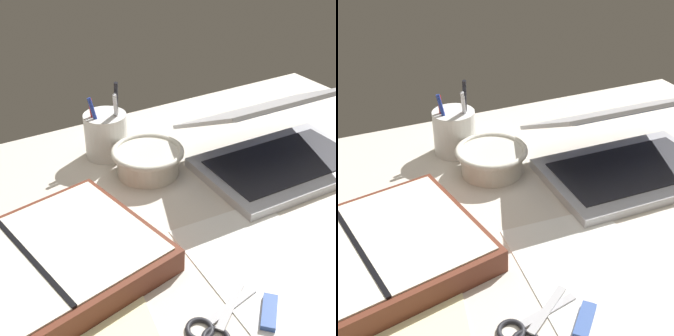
{
  "view_description": "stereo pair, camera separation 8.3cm",
  "coord_description": "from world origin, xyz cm",
  "views": [
    {
      "loc": [
        -34.31,
        -48.9,
        52.69
      ],
      "look_at": [
        1.91,
        12.07,
        9.0
      ],
      "focal_mm": 50.0,
      "sensor_mm": 36.0,
      "label": 1
    },
    {
      "loc": [
        -26.92,
        -52.72,
        52.69
      ],
      "look_at": [
        1.91,
        12.07,
        9.0
      ],
      "focal_mm": 50.0,
      "sensor_mm": 36.0,
      "label": 2
    }
  ],
  "objects": [
    {
      "name": "desk_top",
      "position": [
        0.0,
        0.0,
        1.0
      ],
      "size": [
        140.0,
        100.0,
        2.0
      ],
      "primitive_type": "cube",
      "color": "beige",
      "rests_on": "ground"
    },
    {
      "name": "laptop",
      "position": [
        27.99,
        11.55,
        6.74
      ],
      "size": [
        34.65,
        28.02,
        16.99
      ],
      "rotation": [
        0.0,
        0.0,
        -0.02
      ],
      "color": "#B7B7BC",
      "rests_on": "desk_top"
    },
    {
      "name": "bowl",
      "position": [
        3.34,
        22.38,
        5.06
      ],
      "size": [
        14.6,
        14.6,
        5.49
      ],
      "color": "silver",
      "rests_on": "desk_top"
    },
    {
      "name": "pen_cup",
      "position": [
        -0.71,
        33.29,
        6.91
      ],
      "size": [
        9.02,
        9.02,
        16.9
      ],
      "color": "white",
      "rests_on": "desk_top"
    },
    {
      "name": "planner",
      "position": [
        -25.53,
        4.41,
        4.17
      ],
      "size": [
        40.38,
        31.99,
        4.52
      ],
      "rotation": [
        0.0,
        0.0,
        0.18
      ],
      "color": "brown",
      "rests_on": "desk_top"
    },
    {
      "name": "scissors",
      "position": [
        -7.84,
        -16.2,
        2.34
      ],
      "size": [
        12.67,
        8.55,
        0.8
      ],
      "rotation": [
        0.0,
        0.0,
        0.39
      ],
      "color": "#B7B7BC",
      "rests_on": "desk_top"
    },
    {
      "name": "paper_sheet_front",
      "position": [
        5.93,
        -11.49,
        2.08
      ],
      "size": [
        21.36,
        31.05,
        0.16
      ],
      "primitive_type": "cube",
      "rotation": [
        0.0,
        0.0,
        -0.07
      ],
      "color": "white",
      "rests_on": "desk_top"
    },
    {
      "name": "usb_drive",
      "position": [
        -0.04,
        -18.03,
        2.5
      ],
      "size": [
        6.21,
        6.23,
        1.0
      ],
      "rotation": [
        0.0,
        0.0,
        -0.78
      ],
      "color": "#33519E",
      "rests_on": "desk_top"
    }
  ]
}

